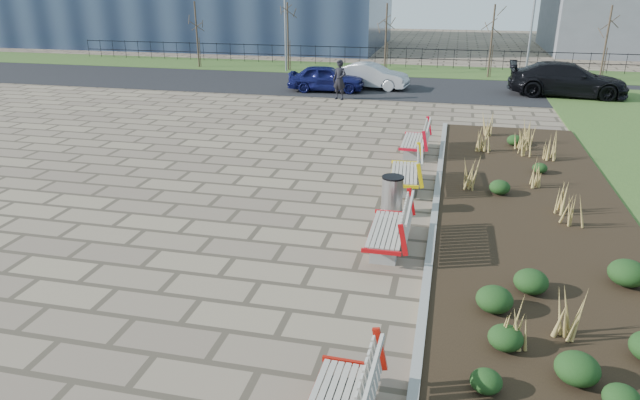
% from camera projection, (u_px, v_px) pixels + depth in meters
% --- Properties ---
extents(ground, '(120.00, 120.00, 0.00)m').
position_uv_depth(ground, '(201.00, 299.00, 10.23)').
color(ground, '#7F6E57').
rests_on(ground, ground).
extents(planting_bed, '(4.50, 18.00, 0.10)m').
position_uv_depth(planting_bed, '(535.00, 220.00, 13.42)').
color(planting_bed, black).
rests_on(planting_bed, ground).
extents(planting_curb, '(0.16, 18.00, 0.15)m').
position_uv_depth(planting_curb, '(435.00, 211.00, 13.91)').
color(planting_curb, gray).
rests_on(planting_curb, ground).
extents(grass_verge_far, '(80.00, 5.00, 0.04)m').
position_uv_depth(grass_verge_far, '(387.00, 70.00, 35.63)').
color(grass_verge_far, '#33511E').
rests_on(grass_verge_far, ground).
extents(road, '(80.00, 7.00, 0.02)m').
position_uv_depth(road, '(374.00, 87.00, 30.19)').
color(road, black).
rests_on(road, ground).
extents(bench_b, '(0.91, 2.11, 1.00)m').
position_uv_depth(bench_b, '(387.00, 227.00, 11.94)').
color(bench_b, red).
rests_on(bench_b, ground).
extents(bench_c, '(1.04, 2.16, 1.00)m').
position_uv_depth(bench_c, '(404.00, 171.00, 15.44)').
color(bench_c, yellow).
rests_on(bench_c, ground).
extents(bench_d, '(0.91, 2.11, 1.00)m').
position_uv_depth(bench_d, '(414.00, 139.00, 18.51)').
color(bench_d, red).
rests_on(bench_d, ground).
extents(litter_bin, '(0.51, 0.51, 0.95)m').
position_uv_depth(litter_bin, '(392.00, 196.00, 13.73)').
color(litter_bin, '#B2B2B7').
rests_on(litter_bin, ground).
extents(pedestrian, '(0.78, 0.64, 1.84)m').
position_uv_depth(pedestrian, '(340.00, 80.00, 26.74)').
color(pedestrian, black).
rests_on(pedestrian, ground).
extents(car_blue, '(3.93, 1.85, 1.30)m').
position_uv_depth(car_blue, '(326.00, 78.00, 28.72)').
color(car_blue, '#121550').
rests_on(car_blue, road).
extents(car_silver, '(4.03, 1.84, 1.28)m').
position_uv_depth(car_silver, '(371.00, 76.00, 29.44)').
color(car_silver, '#A2A5A9').
rests_on(car_silver, road).
extents(car_black, '(5.64, 2.63, 1.59)m').
position_uv_depth(car_black, '(567.00, 79.00, 27.47)').
color(car_black, black).
rests_on(car_black, road).
extents(tree_a, '(1.40, 1.40, 4.00)m').
position_uv_depth(tree_a, '(197.00, 35.00, 36.07)').
color(tree_a, '#4C3D2D').
rests_on(tree_a, grass_verge_far).
extents(tree_b, '(1.40, 1.40, 4.00)m').
position_uv_depth(tree_b, '(288.00, 37.00, 34.80)').
color(tree_b, '#4C3D2D').
rests_on(tree_b, grass_verge_far).
extents(tree_c, '(1.40, 1.40, 4.00)m').
position_uv_depth(tree_c, '(386.00, 39.00, 33.53)').
color(tree_c, '#4C3D2D').
rests_on(tree_c, grass_verge_far).
extents(tree_d, '(1.40, 1.40, 4.00)m').
position_uv_depth(tree_d, '(491.00, 41.00, 32.26)').
color(tree_d, '#4C3D2D').
rests_on(tree_d, grass_verge_far).
extents(tree_e, '(1.40, 1.40, 4.00)m').
position_uv_depth(tree_e, '(606.00, 44.00, 30.99)').
color(tree_e, '#4C3D2D').
rests_on(tree_e, grass_verge_far).
extents(lamp_west, '(0.24, 0.60, 6.00)m').
position_uv_depth(lamp_west, '(285.00, 20.00, 33.99)').
color(lamp_west, gray).
rests_on(lamp_west, grass_verge_far).
extents(lamp_east, '(0.24, 0.60, 6.00)m').
position_uv_depth(lamp_east, '(532.00, 24.00, 31.02)').
color(lamp_east, gray).
rests_on(lamp_east, grass_verge_far).
extents(railing_fence, '(44.00, 0.10, 1.20)m').
position_uv_depth(railing_fence, '(391.00, 57.00, 36.76)').
color(railing_fence, black).
rests_on(railing_fence, grass_verge_far).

